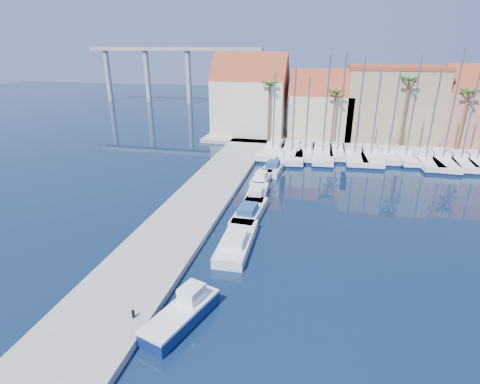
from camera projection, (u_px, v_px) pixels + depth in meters
The scene contains 33 objects.
ground at pixel (259, 323), 21.60m from camera, with size 260.00×260.00×0.00m, color black.
quay_west at pixel (191, 211), 35.61m from camera, with size 6.00×77.00×0.50m, color gray.
shore_north at pixel (367, 139), 62.98m from camera, with size 54.00×16.00×0.50m, color gray.
bollard at pixel (133, 314), 21.25m from camera, with size 0.18×0.18×0.46m, color black.
fishing_boat at pixel (183, 313), 21.51m from camera, with size 3.30×5.60×1.86m.
motorboat_west_0 at pixel (237, 241), 29.55m from camera, with size 2.41×7.15×1.40m.
motorboat_west_1 at pixel (249, 212), 34.68m from camera, with size 2.47×6.68×1.40m.
motorboat_west_2 at pixel (257, 194), 38.86m from camera, with size 2.18×5.99×1.40m.
motorboat_west_3 at pixel (262, 178), 43.65m from camera, with size 1.97×5.32×1.40m.
motorboat_west_4 at pixel (274, 167), 47.60m from camera, with size 2.54×6.70×1.40m.
motorboat_west_5 at pixel (280, 156), 52.45m from camera, with size 2.07×5.39×1.40m.
sailboat_0 at pixel (274, 150), 55.03m from camera, with size 3.61×10.84×11.51m.
sailboat_1 at pixel (292, 152), 53.86m from camera, with size 4.07×12.10×12.19m.
sailboat_2 at pixel (305, 152), 54.11m from camera, with size 2.43×9.02×11.00m.
sailboat_3 at pixel (322, 154), 53.13m from camera, with size 3.17×10.76×13.84m.
sailboat_4 at pixel (337, 151), 53.99m from camera, with size 2.17×8.16×14.19m.
sailboat_5 at pixel (354, 155), 52.60m from camera, with size 3.26×10.45×13.72m.
sailboat_6 at pixel (370, 155), 52.40m from camera, with size 2.86×10.64×12.22m.
sailboat_7 at pixel (387, 155), 52.35m from camera, with size 2.48×8.17×12.22m.
sailboat_8 at pixel (404, 156), 51.80m from camera, with size 2.92×8.64×13.83m.
sailboat_9 at pixel (424, 159), 50.55m from camera, with size 3.46×10.15×12.34m.
sailboat_10 at pixel (441, 159), 50.45m from camera, with size 3.54×11.14×14.74m.
sailboat_11 at pixel (459, 160), 49.91m from camera, with size 2.50×9.41×14.84m.
sailboat_12 at pixel (475, 161), 49.77m from camera, with size 3.00×9.16×11.50m.
building_0 at pixel (250, 98), 63.91m from camera, with size 12.30×9.00×13.50m.
building_1 at pixel (321, 108), 61.88m from camera, with size 10.30×8.00×11.00m.
building_2 at pixel (392, 103), 60.16m from camera, with size 14.20×10.20×11.50m.
building_3 at pixel (475, 109), 56.92m from camera, with size 10.30×8.00×12.00m.
palm_0 at pixel (270, 86), 57.61m from camera, with size 2.60×2.60×10.15m.
palm_1 at pixel (336, 94), 55.89m from camera, with size 2.60×2.60×9.15m.
palm_2 at pixel (409, 82), 53.13m from camera, with size 2.60×2.60×11.15m.
palm_3 at pixel (469, 94), 52.00m from camera, with size 2.60×2.60×9.65m.
viaduct at pixel (170, 64), 100.30m from camera, with size 48.00×2.20×14.45m.
Camera 1 is at (2.79, -17.12, 14.99)m, focal length 28.00 mm.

